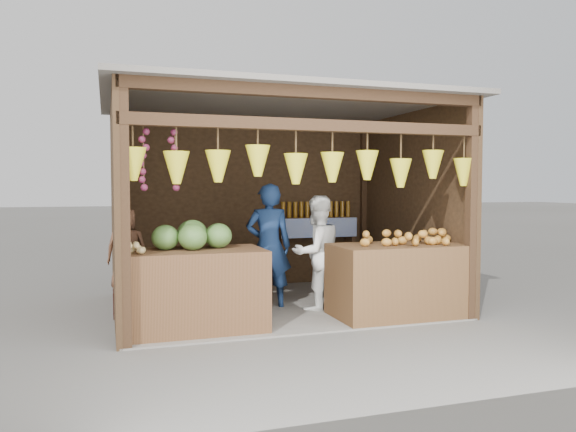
{
  "coord_description": "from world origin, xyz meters",
  "views": [
    {
      "loc": [
        -2.1,
        -6.97,
        1.56
      ],
      "look_at": [
        0.13,
        -0.1,
        1.18
      ],
      "focal_mm": 35.0,
      "sensor_mm": 36.0,
      "label": 1
    }
  ],
  "objects_px": {
    "counter_right": "(399,281)",
    "man_standing": "(269,246)",
    "woman_standing": "(317,253)",
    "counter_left": "(195,290)",
    "vendor_seated": "(127,249)"
  },
  "relations": [
    {
      "from": "man_standing",
      "to": "woman_standing",
      "type": "bearing_deg",
      "value": 165.51
    },
    {
      "from": "counter_left",
      "to": "man_standing",
      "type": "bearing_deg",
      "value": 39.2
    },
    {
      "from": "counter_right",
      "to": "vendor_seated",
      "type": "bearing_deg",
      "value": 161.27
    },
    {
      "from": "woman_standing",
      "to": "counter_right",
      "type": "bearing_deg",
      "value": 124.19
    },
    {
      "from": "counter_left",
      "to": "man_standing",
      "type": "height_order",
      "value": "man_standing"
    },
    {
      "from": "counter_right",
      "to": "vendor_seated",
      "type": "height_order",
      "value": "vendor_seated"
    },
    {
      "from": "counter_left",
      "to": "woman_standing",
      "type": "height_order",
      "value": "woman_standing"
    },
    {
      "from": "man_standing",
      "to": "vendor_seated",
      "type": "xyz_separation_m",
      "value": [
        -1.75,
        0.07,
        0.01
      ]
    },
    {
      "from": "counter_left",
      "to": "vendor_seated",
      "type": "bearing_deg",
      "value": 125.43
    },
    {
      "from": "counter_right",
      "to": "woman_standing",
      "type": "xyz_separation_m",
      "value": [
        -0.78,
        0.68,
        0.29
      ]
    },
    {
      "from": "counter_left",
      "to": "man_standing",
      "type": "relative_size",
      "value": 0.92
    },
    {
      "from": "man_standing",
      "to": "woman_standing",
      "type": "xyz_separation_m",
      "value": [
        0.55,
        -0.3,
        -0.07
      ]
    },
    {
      "from": "woman_standing",
      "to": "man_standing",
      "type": "bearing_deg",
      "value": -43.25
    },
    {
      "from": "woman_standing",
      "to": "vendor_seated",
      "type": "relative_size",
      "value": 1.46
    },
    {
      "from": "counter_right",
      "to": "man_standing",
      "type": "relative_size",
      "value": 0.99
    }
  ]
}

